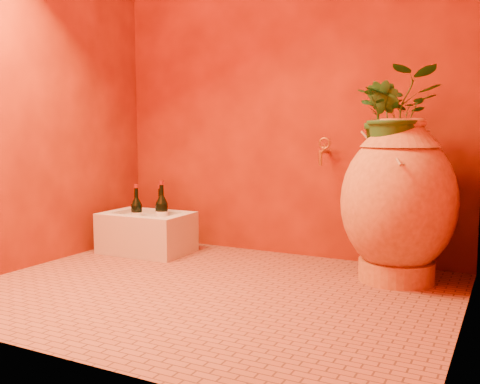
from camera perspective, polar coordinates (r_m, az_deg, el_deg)
The scene contains 12 objects.
floor at distance 2.91m, azimuth -3.32°, elevation -10.40°, with size 2.50×2.50×0.00m, color brown.
wall_back at distance 3.70m, azimuth 4.68°, elevation 12.72°, with size 2.50×0.02×2.50m, color #5F1405.
wall_left at distance 3.62m, azimuth -21.18°, elevation 12.48°, with size 0.02×2.00×2.50m, color #5F1405.
wall_right at distance 2.43m, azimuth 23.73°, elevation 15.56°, with size 0.02×2.00×2.50m, color #5F1405.
amphora at distance 3.12m, azimuth 16.53°, elevation -0.96°, with size 0.65×0.65×0.92m.
stone_basin at distance 3.81m, azimuth -9.91°, elevation -4.38°, with size 0.61×0.42×0.28m.
wine_bottle_a at distance 3.74m, azimuth -8.33°, elevation -2.29°, with size 0.09×0.09×0.35m.
wine_bottle_b at distance 3.80m, azimuth -10.96°, elevation -2.35°, with size 0.08×0.08×0.33m.
wine_bottle_c at distance 3.78m, azimuth -8.46°, elevation -2.37°, with size 0.08×0.08×0.32m.
wall_tap at distance 3.48m, azimuth 8.91°, elevation 4.44°, with size 0.08×0.16×0.18m.
plant_main at distance 3.08m, azimuth 16.47°, elevation 8.04°, with size 0.44×0.38×0.49m, color #1C4F1D.
plant_side at distance 3.08m, azimuth 14.96°, elevation 7.60°, with size 0.22×0.18×0.40m, color #1C4F1D.
Camera 1 is at (1.43, -2.39, 0.84)m, focal length 40.00 mm.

